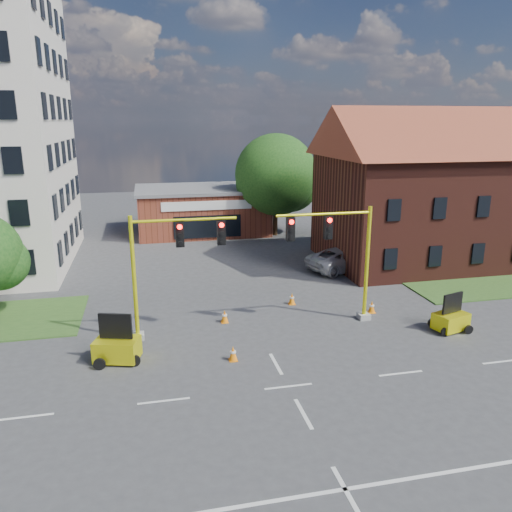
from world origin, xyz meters
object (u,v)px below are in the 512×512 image
Objects in this scene: trailer_west at (117,347)px; signal_mast_east at (338,251)px; signal_mast_west at (168,261)px; pickup_white at (345,259)px; trailer_east at (451,319)px.

signal_mast_east is at bearing 27.84° from trailer_west.
signal_mast_west and signal_mast_east have the same top height.
signal_mast_west is 4.64m from trailer_west.
trailer_west is 0.38× the size of pickup_white.
signal_mast_east is at bearing 139.39° from trailer_east.
signal_mast_east is 10.40m from pickup_white.
trailer_west is 19.06m from pickup_white.
pickup_white is at bearing 64.80° from signal_mast_east.
signal_mast_west is at bearing 180.00° from signal_mast_east.
signal_mast_west reaches higher than pickup_white.
trailer_east is at bearing -24.10° from signal_mast_east.
trailer_east is at bearing 167.91° from pickup_white.
signal_mast_west reaches higher than trailer_west.
signal_mast_west is 1.07× the size of pickup_white.
trailer_east reaches higher than pickup_white.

